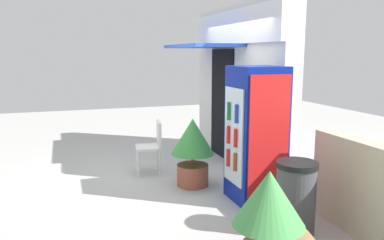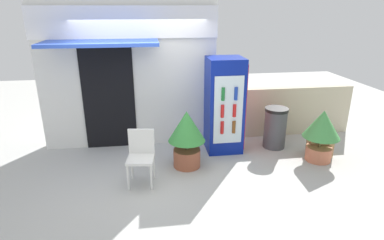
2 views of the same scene
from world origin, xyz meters
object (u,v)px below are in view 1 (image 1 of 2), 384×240
potted_plant_curbside (269,211)px  trash_bin (296,198)px  plastic_chair (153,143)px  drink_cooler (256,135)px  potted_plant_near_shop (193,146)px

potted_plant_curbside → trash_bin: 0.93m
plastic_chair → trash_bin: size_ratio=1.07×
drink_cooler → trash_bin: size_ratio=2.21×
plastic_chair → potted_plant_curbside: size_ratio=0.91×
plastic_chair → trash_bin: (2.66, 1.01, -0.10)m
drink_cooler → potted_plant_curbside: size_ratio=1.88×
potted_plant_near_shop → trash_bin: size_ratio=1.25×
potted_plant_near_shop → potted_plant_curbside: size_ratio=1.07×
potted_plant_curbside → trash_bin: size_ratio=1.17×
plastic_chair → drink_cooler: bearing=33.2°
drink_cooler → plastic_chair: bearing=-146.8°
drink_cooler → potted_plant_curbside: (1.64, -0.74, -0.32)m
drink_cooler → potted_plant_curbside: drink_cooler is taller
drink_cooler → plastic_chair: (-1.61, -1.05, -0.40)m
potted_plant_near_shop → trash_bin: (1.87, 0.57, -0.20)m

